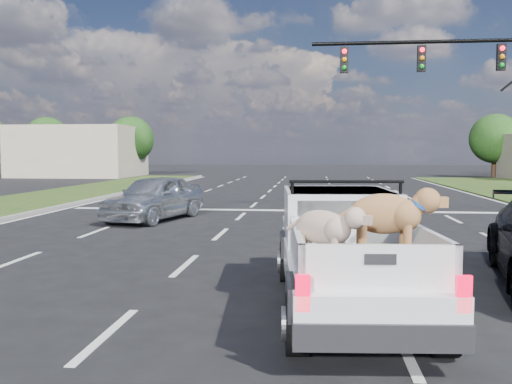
{
  "coord_description": "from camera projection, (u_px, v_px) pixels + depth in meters",
  "views": [
    {
      "loc": [
        0.73,
        -10.15,
        2.21
      ],
      "look_at": [
        -0.58,
        2.0,
        1.29
      ],
      "focal_mm": 38.0,
      "sensor_mm": 36.0,
      "label": 1
    }
  ],
  "objects": [
    {
      "name": "ground",
      "position": [
        275.0,
        268.0,
        10.31
      ],
      "size": [
        160.0,
        160.0,
        0.0
      ],
      "primitive_type": "plane",
      "color": "black",
      "rests_on": "ground"
    },
    {
      "name": "road_markings",
      "position": [
        290.0,
        222.0,
        16.81
      ],
      "size": [
        17.75,
        60.0,
        0.01
      ],
      "color": "silver",
      "rests_on": "ground"
    },
    {
      "name": "curb_left",
      "position": [
        5.0,
        219.0,
        17.22
      ],
      "size": [
        0.15,
        60.0,
        0.14
      ],
      "primitive_type": "cube",
      "color": "gray",
      "rests_on": "ground"
    },
    {
      "name": "traffic_signal",
      "position": [
        495.0,
        82.0,
        19.59
      ],
      "size": [
        9.11,
        0.31,
        7.0
      ],
      "color": "black",
      "rests_on": "ground"
    },
    {
      "name": "building_left",
      "position": [
        80.0,
        152.0,
        47.97
      ],
      "size": [
        10.0,
        8.0,
        4.4
      ],
      "primitive_type": "cube",
      "color": "#C0AE93",
      "rests_on": "ground"
    },
    {
      "name": "tree_far_b",
      "position": [
        47.0,
        140.0,
        50.3
      ],
      "size": [
        4.2,
        4.2,
        5.4
      ],
      "color": "#332114",
      "rests_on": "ground"
    },
    {
      "name": "tree_far_c",
      "position": [
        131.0,
        140.0,
        49.45
      ],
      "size": [
        4.2,
        4.2,
        5.4
      ],
      "color": "#332114",
      "rests_on": "ground"
    },
    {
      "name": "tree_far_d",
      "position": [
        495.0,
        139.0,
        46.02
      ],
      "size": [
        4.2,
        4.2,
        5.4
      ],
      "color": "#332114",
      "rests_on": "ground"
    },
    {
      "name": "pickup_truck",
      "position": [
        346.0,
        247.0,
        7.68
      ],
      "size": [
        2.14,
        4.94,
        1.81
      ],
      "rotation": [
        0.0,
        0.0,
        0.08
      ],
      "color": "black",
      "rests_on": "ground"
    },
    {
      "name": "silver_sedan",
      "position": [
        155.0,
        197.0,
        17.47
      ],
      "size": [
        2.76,
        4.59,
        1.46
      ],
      "primitive_type": "imported",
      "rotation": [
        0.0,
        0.0,
        -0.26
      ],
      "color": "silver",
      "rests_on": "ground"
    }
  ]
}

